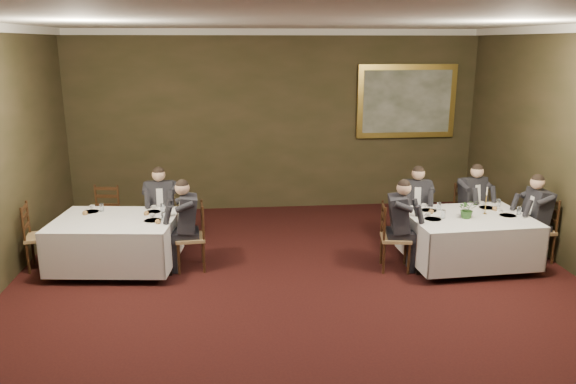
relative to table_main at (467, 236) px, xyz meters
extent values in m
plane|color=black|center=(-2.60, -1.64, -0.45)|extent=(10.00, 10.00, 0.00)
cube|color=silver|center=(-2.60, -1.64, 3.05)|extent=(8.00, 10.00, 0.10)
cube|color=#2F2D17|center=(-2.60, 3.36, 1.30)|extent=(8.00, 0.10, 3.50)
cube|color=white|center=(-2.60, 3.31, 2.99)|extent=(8.00, 0.10, 0.12)
cube|color=black|center=(0.00, 0.00, 0.28)|extent=(1.77, 1.36, 0.04)
cube|color=white|center=(0.00, 0.00, 0.31)|extent=(1.83, 1.42, 0.02)
cube|color=white|center=(0.00, 0.00, -0.02)|extent=(1.85, 1.44, 0.65)
cube|color=black|center=(-5.20, 0.38, 0.28)|extent=(1.80, 1.44, 0.04)
cube|color=white|center=(-5.20, 0.38, 0.31)|extent=(1.87, 1.50, 0.02)
cube|color=white|center=(-5.20, 0.38, -0.02)|extent=(1.89, 1.52, 0.65)
cube|color=#96784C|center=(-0.52, 0.88, 0.04)|extent=(0.50, 0.48, 0.05)
cube|color=black|center=(-0.50, 1.07, 0.28)|extent=(0.38, 0.09, 0.54)
cube|color=black|center=(-0.52, 0.88, 0.41)|extent=(0.46, 0.37, 0.55)
sphere|color=#DEAC8A|center=(-0.52, 0.88, 0.79)|extent=(0.24, 0.24, 0.21)
cube|color=#96784C|center=(0.43, 0.93, 0.04)|extent=(0.54, 0.53, 0.05)
cube|color=black|center=(0.38, 1.11, 0.28)|extent=(0.37, 0.13, 0.54)
cube|color=black|center=(0.43, 0.93, 0.41)|extent=(0.49, 0.41, 0.55)
sphere|color=#DEAC8A|center=(0.43, 0.93, 0.79)|extent=(0.26, 0.26, 0.21)
cube|color=#96784C|center=(-1.12, -0.06, 0.04)|extent=(0.49, 0.50, 0.05)
cube|color=black|center=(-1.30, -0.02, 0.28)|extent=(0.09, 0.38, 0.54)
cube|color=black|center=(-1.12, -0.06, 0.41)|extent=(0.38, 0.47, 0.55)
sphere|color=#DEAC8A|center=(-1.12, -0.06, 0.79)|extent=(0.24, 0.24, 0.21)
cube|color=#96784C|center=(1.12, 0.06, 0.04)|extent=(0.44, 0.46, 0.05)
cube|color=black|center=(1.31, 0.06, 0.28)|extent=(0.05, 0.38, 0.54)
cube|color=black|center=(1.12, 0.06, 0.41)|extent=(0.33, 0.43, 0.55)
sphere|color=#DEAC8A|center=(1.12, 0.06, 0.79)|extent=(0.22, 0.22, 0.21)
cube|color=#96784C|center=(-5.57, 1.32, 0.04)|extent=(0.51, 0.49, 0.05)
cube|color=black|center=(-5.53, 1.50, 0.28)|extent=(0.38, 0.10, 0.54)
cube|color=#96784C|center=(-4.63, 1.21, 0.04)|extent=(0.46, 0.44, 0.05)
cube|color=black|center=(-4.64, 1.40, 0.28)|extent=(0.38, 0.05, 0.54)
cube|color=black|center=(-4.63, 1.21, 0.41)|extent=(0.43, 0.33, 0.55)
sphere|color=#DEAC8A|center=(-4.63, 1.21, 0.79)|extent=(0.22, 0.22, 0.21)
cube|color=#96784C|center=(-4.11, 0.26, 0.04)|extent=(0.46, 0.47, 0.05)
cube|color=black|center=(-3.92, 0.27, 0.28)|extent=(0.06, 0.38, 0.54)
cube|color=black|center=(-4.11, 0.26, 0.41)|extent=(0.35, 0.45, 0.55)
sphere|color=#DEAC8A|center=(-4.11, 0.26, 0.79)|extent=(0.23, 0.23, 0.21)
cube|color=#96784C|center=(-6.29, 0.51, 0.04)|extent=(0.48, 0.50, 0.05)
cube|color=black|center=(-6.48, 0.48, 0.28)|extent=(0.08, 0.38, 0.54)
imported|color=#2D5926|center=(-0.07, -0.08, 0.46)|extent=(0.27, 0.23, 0.30)
cylinder|color=#A98333|center=(0.29, 0.10, 0.32)|extent=(0.06, 0.06, 0.02)
cylinder|color=#A98333|center=(0.29, 0.10, 0.48)|extent=(0.01, 0.01, 0.28)
cylinder|color=white|center=(0.29, 0.10, 0.68)|extent=(0.02, 0.02, 0.12)
cylinder|color=white|center=(-0.50, 0.35, 0.32)|extent=(0.25, 0.25, 0.01)
cylinder|color=white|center=(-0.50, 0.50, 0.35)|extent=(0.08, 0.08, 0.05)
cylinder|color=white|center=(-0.33, 0.35, 0.39)|extent=(0.06, 0.06, 0.14)
cylinder|color=white|center=(-5.63, 0.80, 0.32)|extent=(0.25, 0.25, 0.01)
cylinder|color=white|center=(-5.63, 0.95, 0.35)|extent=(0.08, 0.08, 0.05)
cylinder|color=white|center=(-5.46, 0.80, 0.39)|extent=(0.06, 0.06, 0.14)
cube|color=gold|center=(0.00, 3.30, 1.67)|extent=(1.98, 0.08, 1.44)
cube|color=#454B32|center=(0.00, 3.25, 1.67)|extent=(1.76, 0.01, 1.22)
camera|label=1|loc=(-3.47, -7.61, 2.80)|focal=35.00mm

